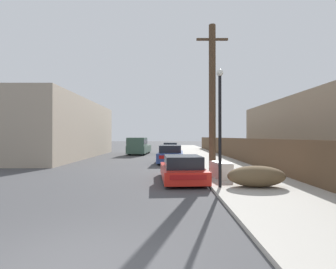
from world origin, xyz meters
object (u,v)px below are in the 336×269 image
(car_parked_mid, at_px, (170,154))
(street_lamp, at_px, (219,118))
(utility_pole, at_px, (212,96))
(brush_pile, at_px, (256,176))
(parked_sports_car_red, at_px, (181,169))
(car_parked_far, at_px, (170,149))
(discarded_fridge, at_px, (220,170))
(pickup_truck, at_px, (138,146))

(car_parked_mid, bearing_deg, street_lamp, -77.49)
(utility_pole, xyz_separation_m, brush_pile, (0.89, -4.80, -3.84))
(parked_sports_car_red, height_order, car_parked_far, car_parked_far)
(discarded_fridge, height_order, street_lamp, street_lamp)
(pickup_truck, bearing_deg, discarded_fridge, 112.14)
(brush_pile, bearing_deg, car_parked_far, 98.85)
(car_parked_far, relative_size, brush_pile, 2.05)
(car_parked_mid, height_order, utility_pole, utility_pole)
(utility_pole, bearing_deg, pickup_truck, 111.47)
(car_parked_far, bearing_deg, pickup_truck, -171.88)
(parked_sports_car_red, relative_size, car_parked_far, 0.96)
(street_lamp, bearing_deg, pickup_truck, 105.05)
(car_parked_far, relative_size, street_lamp, 1.02)
(utility_pole, relative_size, brush_pile, 3.72)
(car_parked_mid, bearing_deg, parked_sports_car_red, -84.17)
(street_lamp, relative_size, brush_pile, 2.01)
(discarded_fridge, distance_m, parked_sports_car_red, 1.87)
(discarded_fridge, relative_size, parked_sports_car_red, 0.37)
(parked_sports_car_red, distance_m, pickup_truck, 18.29)
(car_parked_mid, bearing_deg, discarded_fridge, -71.39)
(pickup_truck, bearing_deg, car_parked_mid, 114.38)
(discarded_fridge, height_order, parked_sports_car_red, parked_sports_car_red)
(discarded_fridge, relative_size, pickup_truck, 0.29)
(pickup_truck, distance_m, street_lamp, 20.71)
(car_parked_mid, height_order, brush_pile, car_parked_mid)
(pickup_truck, distance_m, utility_pole, 16.48)
(utility_pole, relative_size, street_lamp, 1.85)
(parked_sports_car_red, distance_m, street_lamp, 3.32)
(discarded_fridge, distance_m, pickup_truck, 18.55)
(parked_sports_car_red, xyz_separation_m, utility_pole, (1.89, 2.84, 3.82))
(brush_pile, bearing_deg, car_parked_mid, 107.28)
(parked_sports_car_red, distance_m, car_parked_far, 18.31)
(car_parked_mid, bearing_deg, brush_pile, -69.87)
(parked_sports_car_red, xyz_separation_m, car_parked_mid, (-0.43, 8.36, 0.11))
(pickup_truck, relative_size, brush_pile, 2.55)
(car_parked_mid, distance_m, pickup_truck, 10.14)
(street_lamp, xyz_separation_m, brush_pile, (1.43, 0.12, -2.23))
(discarded_fridge, height_order, brush_pile, brush_pile)
(street_lamp, height_order, brush_pile, street_lamp)
(parked_sports_car_red, distance_m, brush_pile, 3.40)
(utility_pole, bearing_deg, street_lamp, -96.30)
(parked_sports_car_red, relative_size, pickup_truck, 0.77)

